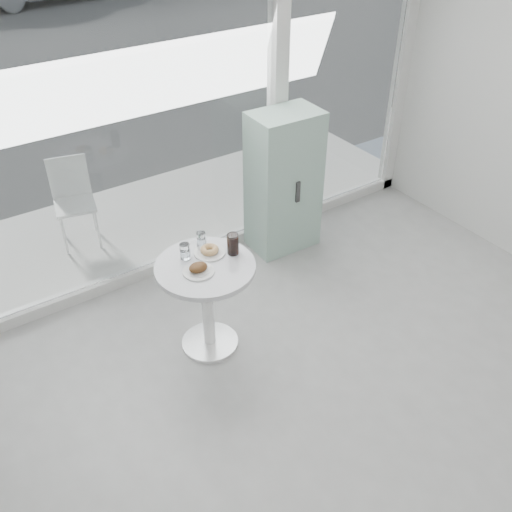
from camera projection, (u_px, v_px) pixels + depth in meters
ground at (441, 497)px, 3.42m from camera, size 6.00×6.00×0.00m
storefront at (193, 75)px, 4.47m from camera, size 5.00×0.14×3.00m
main_table at (207, 289)px, 4.15m from camera, size 0.72×0.72×0.77m
patio_deck at (160, 216)px, 5.96m from camera, size 5.60×1.60×0.05m
mint_cabinet at (284, 182)px, 5.21m from camera, size 0.63×0.44×1.34m
patio_chair at (73, 196)px, 5.30m from camera, size 0.43×0.43×0.83m
plate_fritter at (199, 269)px, 3.95m from camera, size 0.22×0.22×0.07m
plate_donut at (210, 251)px, 4.13m from camera, size 0.23×0.23×0.05m
water_tumbler_a at (185, 252)px, 4.06m from camera, size 0.07×0.07×0.12m
water_tumbler_b at (201, 240)px, 4.19m from camera, size 0.07×0.07×0.11m
cola_glass at (233, 244)px, 4.09m from camera, size 0.09×0.09×0.16m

